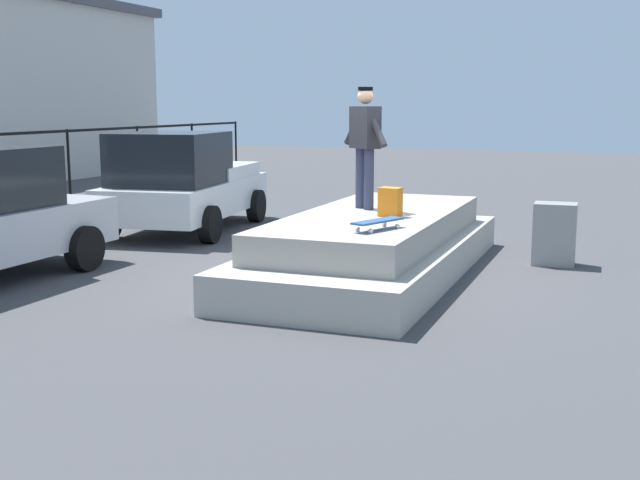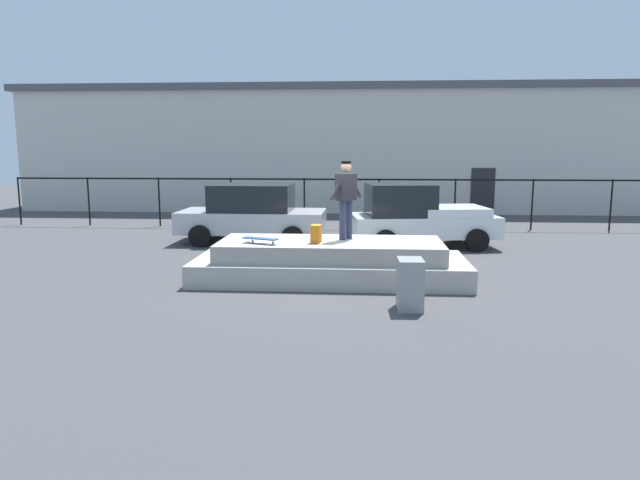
{
  "view_description": "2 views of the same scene",
  "coord_description": "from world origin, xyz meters",
  "px_view_note": "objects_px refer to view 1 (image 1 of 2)",
  "views": [
    {
      "loc": [
        -10.37,
        -3.6,
        2.33
      ],
      "look_at": [
        0.57,
        0.63,
        0.33
      ],
      "focal_mm": 44.99,
      "sensor_mm": 36.0,
      "label": 1
    },
    {
      "loc": [
        0.71,
        -12.67,
        2.84
      ],
      "look_at": [
        -0.24,
        0.53,
        0.72
      ],
      "focal_mm": 32.32,
      "sensor_mm": 36.0,
      "label": 2
    }
  ],
  "objects_px": {
    "backpack": "(390,202)",
    "car_white_pickup_mid": "(183,183)",
    "utility_box": "(554,234)",
    "skateboarder": "(365,138)",
    "skateboard": "(378,222)"
  },
  "relations": [
    {
      "from": "skateboard",
      "to": "backpack",
      "type": "distance_m",
      "value": 1.18
    },
    {
      "from": "backpack",
      "to": "utility_box",
      "type": "distance_m",
      "value": 2.74
    },
    {
      "from": "skateboard",
      "to": "car_white_pickup_mid",
      "type": "height_order",
      "value": "car_white_pickup_mid"
    },
    {
      "from": "skateboarder",
      "to": "backpack",
      "type": "bearing_deg",
      "value": -137.67
    },
    {
      "from": "backpack",
      "to": "skateboarder",
      "type": "bearing_deg",
      "value": -41.39
    },
    {
      "from": "skateboard",
      "to": "backpack",
      "type": "relative_size",
      "value": 2.06
    },
    {
      "from": "car_white_pickup_mid",
      "to": "utility_box",
      "type": "relative_size",
      "value": 4.76
    },
    {
      "from": "car_white_pickup_mid",
      "to": "backpack",
      "type": "bearing_deg",
      "value": -118.97
    },
    {
      "from": "skateboarder",
      "to": "skateboard",
      "type": "bearing_deg",
      "value": -157.31
    },
    {
      "from": "backpack",
      "to": "car_white_pickup_mid",
      "type": "height_order",
      "value": "car_white_pickup_mid"
    },
    {
      "from": "backpack",
      "to": "utility_box",
      "type": "height_order",
      "value": "backpack"
    },
    {
      "from": "skateboarder",
      "to": "skateboard",
      "type": "height_order",
      "value": "skateboarder"
    },
    {
      "from": "backpack",
      "to": "utility_box",
      "type": "relative_size",
      "value": 0.42
    },
    {
      "from": "skateboard",
      "to": "utility_box",
      "type": "distance_m",
      "value": 3.51
    },
    {
      "from": "utility_box",
      "to": "skateboard",
      "type": "bearing_deg",
      "value": 147.39
    }
  ]
}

